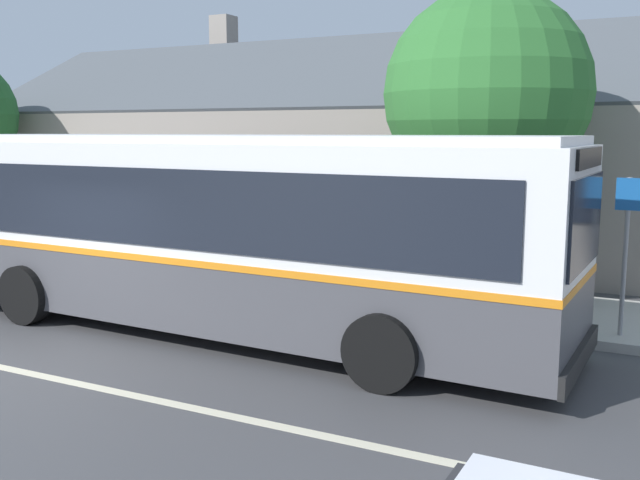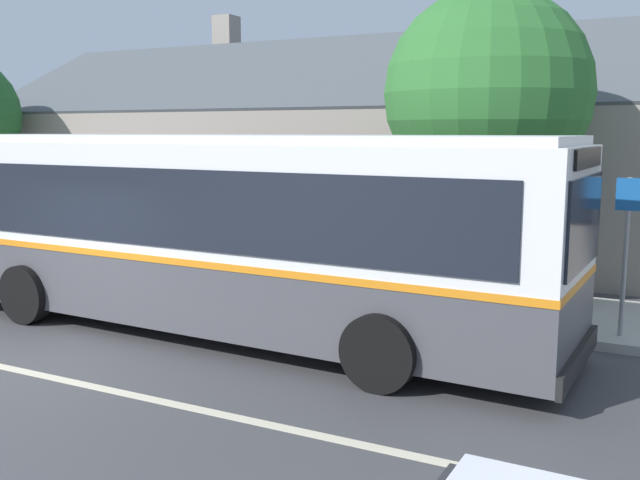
# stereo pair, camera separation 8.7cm
# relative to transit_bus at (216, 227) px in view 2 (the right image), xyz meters

# --- Properties ---
(ground_plane) EXTENTS (300.00, 300.00, 0.00)m
(ground_plane) POSITION_rel_transit_bus_xyz_m (-1.48, -2.90, -1.70)
(ground_plane) COLOR #424244
(sidewalk_far) EXTENTS (60.00, 3.00, 0.15)m
(sidewalk_far) POSITION_rel_transit_bus_xyz_m (-1.48, 3.10, -1.63)
(sidewalk_far) COLOR #ADAAA3
(sidewalk_far) RESTS_ON ground
(lane_divider_stripe) EXTENTS (60.00, 0.16, 0.01)m
(lane_divider_stripe) POSITION_rel_transit_bus_xyz_m (-1.48, -2.90, -1.70)
(lane_divider_stripe) COLOR beige
(lane_divider_stripe) RESTS_ON ground
(community_building) EXTENTS (23.71, 9.45, 7.04)m
(community_building) POSITION_rel_transit_bus_xyz_m (-1.12, 10.36, 0.30)
(community_building) COLOR gray
(community_building) RESTS_ON ground
(transit_bus) EXTENTS (11.36, 3.05, 3.16)m
(transit_bus) POSITION_rel_transit_bus_xyz_m (0.00, 0.00, 0.00)
(transit_bus) COLOR #47474C
(transit_bus) RESTS_ON ground
(bench_by_building) EXTENTS (1.85, 0.51, 0.94)m
(bench_by_building) POSITION_rel_transit_bus_xyz_m (-7.12, 2.84, -1.12)
(bench_by_building) COLOR brown
(bench_by_building) RESTS_ON sidewalk_far
(street_tree_primary) EXTENTS (3.75, 3.75, 5.77)m
(street_tree_primary) POSITION_rel_transit_bus_xyz_m (3.38, 3.64, 2.04)
(street_tree_primary) COLOR #4C3828
(street_tree_primary) RESTS_ON ground
(bus_stop_sign) EXTENTS (0.36, 0.07, 2.40)m
(bus_stop_sign) POSITION_rel_transit_bus_xyz_m (5.92, 2.09, -0.06)
(bus_stop_sign) COLOR gray
(bus_stop_sign) RESTS_ON sidewalk_far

